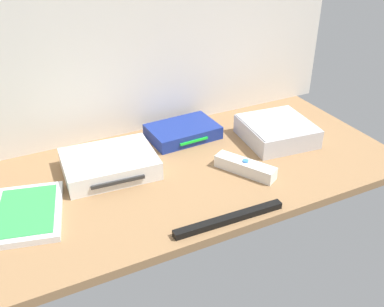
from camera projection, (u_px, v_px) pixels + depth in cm
name	position (u px, v px, depth cm)	size (l,w,h in cm)	color
ground_plane	(192.00, 171.00, 106.79)	(100.00, 48.00, 2.00)	#936D47
back_wall	(147.00, 10.00, 109.11)	(110.00, 1.20, 64.00)	silver
game_console	(110.00, 164.00, 103.71)	(22.09, 17.63, 4.40)	white
mini_computer	(277.00, 131.00, 117.17)	(18.63, 18.63, 5.30)	silver
game_case	(27.00, 213.00, 90.02)	(17.77, 21.71, 1.56)	white
network_router	(183.00, 132.00, 118.86)	(18.49, 12.94, 3.40)	navy
remote_wand	(245.00, 167.00, 103.75)	(10.33, 14.69, 3.40)	white
sensor_bar	(229.00, 219.00, 88.54)	(24.00, 1.80, 1.40)	black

